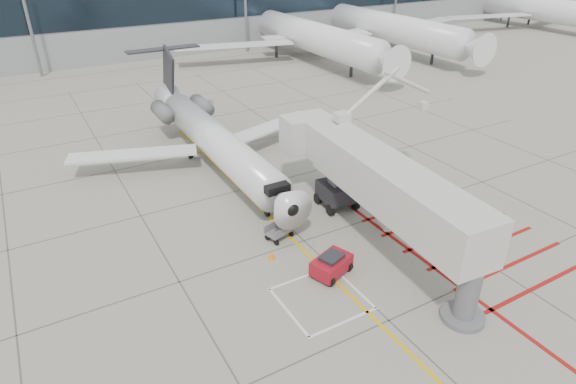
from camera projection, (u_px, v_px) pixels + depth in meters
ground_plane at (342, 276)px, 26.72m from camera, size 260.00×260.00×0.00m
regional_jet at (225, 132)px, 35.71m from camera, size 22.73×28.55×7.43m
jet_bridge at (392, 196)px, 27.09m from camera, size 10.26×19.30×7.47m
pushback_tug at (331, 264)px, 26.60m from camera, size 2.63×2.12×1.33m
baggage_cart at (279, 231)px, 29.78m from camera, size 1.89×1.48×1.05m
ground_power_unit at (396, 214)px, 31.03m from camera, size 2.27×1.60×1.64m
cone_nose at (272, 255)px, 28.01m from camera, size 0.38×0.38×0.52m
cone_side at (306, 210)px, 32.47m from camera, size 0.40×0.40×0.55m
terminal_glass_band at (177, 0)px, 69.93m from camera, size 180.00×0.10×6.00m
bg_aircraft_c at (302, 14)px, 69.81m from camera, size 37.71×41.90×12.57m
bg_aircraft_d at (378, 6)px, 75.93m from camera, size 38.44×42.71×12.81m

